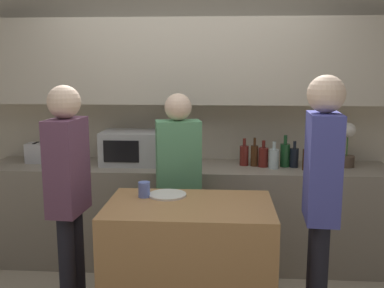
{
  "coord_description": "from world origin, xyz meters",
  "views": [
    {
      "loc": [
        0.31,
        -2.53,
        1.8
      ],
      "look_at": [
        0.1,
        0.51,
        1.26
      ],
      "focal_mm": 42.0,
      "sensor_mm": 36.0,
      "label": 1
    }
  ],
  "objects_px": {
    "potted_plant": "(347,145)",
    "bottle_5": "(294,157)",
    "bottle_2": "(263,157)",
    "plate_on_island": "(167,195)",
    "bottle_6": "(307,159)",
    "bottle_0": "(244,155)",
    "cup_0": "(144,189)",
    "person_left": "(178,177)",
    "toaster": "(41,153)",
    "person_right": "(68,186)",
    "person_center": "(321,188)",
    "microwave": "(131,148)",
    "bottle_4": "(285,155)",
    "bottle_1": "(254,155)",
    "bottle_3": "(274,158)"
  },
  "relations": [
    {
      "from": "toaster",
      "to": "bottle_0",
      "type": "relative_size",
      "value": 1.06
    },
    {
      "from": "potted_plant",
      "to": "bottle_2",
      "type": "height_order",
      "value": "potted_plant"
    },
    {
      "from": "microwave",
      "to": "bottle_3",
      "type": "distance_m",
      "value": 1.28
    },
    {
      "from": "bottle_2",
      "to": "plate_on_island",
      "type": "distance_m",
      "value": 1.22
    },
    {
      "from": "bottle_1",
      "to": "bottle_2",
      "type": "height_order",
      "value": "bottle_1"
    },
    {
      "from": "bottle_3",
      "to": "bottle_5",
      "type": "relative_size",
      "value": 1.01
    },
    {
      "from": "bottle_0",
      "to": "bottle_2",
      "type": "bearing_deg",
      "value": -15.37
    },
    {
      "from": "toaster",
      "to": "bottle_2",
      "type": "relative_size",
      "value": 1.1
    },
    {
      "from": "bottle_3",
      "to": "person_left",
      "type": "bearing_deg",
      "value": -149.48
    },
    {
      "from": "plate_on_island",
      "to": "cup_0",
      "type": "distance_m",
      "value": 0.17
    },
    {
      "from": "bottle_5",
      "to": "toaster",
      "type": "bearing_deg",
      "value": 178.85
    },
    {
      "from": "bottle_5",
      "to": "plate_on_island",
      "type": "relative_size",
      "value": 0.9
    },
    {
      "from": "potted_plant",
      "to": "bottle_2",
      "type": "distance_m",
      "value": 0.74
    },
    {
      "from": "microwave",
      "to": "bottle_0",
      "type": "height_order",
      "value": "microwave"
    },
    {
      "from": "bottle_4",
      "to": "bottle_5",
      "type": "xyz_separation_m",
      "value": [
        0.08,
        -0.02,
        -0.02
      ]
    },
    {
      "from": "potted_plant",
      "to": "bottle_4",
      "type": "xyz_separation_m",
      "value": [
        -0.54,
        -0.03,
        -0.09
      ]
    },
    {
      "from": "bottle_3",
      "to": "person_right",
      "type": "relative_size",
      "value": 0.14
    },
    {
      "from": "microwave",
      "to": "bottle_3",
      "type": "relative_size",
      "value": 2.19
    },
    {
      "from": "bottle_4",
      "to": "person_right",
      "type": "height_order",
      "value": "person_right"
    },
    {
      "from": "bottle_0",
      "to": "bottle_3",
      "type": "bearing_deg",
      "value": -23.14
    },
    {
      "from": "microwave",
      "to": "bottle_4",
      "type": "distance_m",
      "value": 1.38
    },
    {
      "from": "bottle_3",
      "to": "cup_0",
      "type": "height_order",
      "value": "bottle_3"
    },
    {
      "from": "bottle_6",
      "to": "cup_0",
      "type": "bearing_deg",
      "value": -144.42
    },
    {
      "from": "person_right",
      "to": "person_left",
      "type": "bearing_deg",
      "value": 132.49
    },
    {
      "from": "microwave",
      "to": "bottle_2",
      "type": "distance_m",
      "value": 1.19
    },
    {
      "from": "potted_plant",
      "to": "bottle_5",
      "type": "xyz_separation_m",
      "value": [
        -0.46,
        -0.05,
        -0.11
      ]
    },
    {
      "from": "bottle_6",
      "to": "potted_plant",
      "type": "bearing_deg",
      "value": 21.63
    },
    {
      "from": "person_center",
      "to": "bottle_3",
      "type": "bearing_deg",
      "value": 12.44
    },
    {
      "from": "person_center",
      "to": "microwave",
      "type": "bearing_deg",
      "value": 53.52
    },
    {
      "from": "bottle_1",
      "to": "person_center",
      "type": "distance_m",
      "value": 1.26
    },
    {
      "from": "potted_plant",
      "to": "cup_0",
      "type": "xyz_separation_m",
      "value": [
        -1.63,
        -1.05,
        -0.14
      ]
    },
    {
      "from": "bottle_3",
      "to": "bottle_6",
      "type": "bearing_deg",
      "value": -7.57
    },
    {
      "from": "potted_plant",
      "to": "person_left",
      "type": "distance_m",
      "value": 1.56
    },
    {
      "from": "bottle_4",
      "to": "bottle_5",
      "type": "bearing_deg",
      "value": -12.99
    },
    {
      "from": "bottle_6",
      "to": "cup_0",
      "type": "xyz_separation_m",
      "value": [
        -1.26,
        -0.9,
        -0.04
      ]
    },
    {
      "from": "bottle_5",
      "to": "bottle_6",
      "type": "height_order",
      "value": "bottle_6"
    },
    {
      "from": "microwave",
      "to": "plate_on_island",
      "type": "height_order",
      "value": "microwave"
    },
    {
      "from": "toaster",
      "to": "bottle_2",
      "type": "distance_m",
      "value": 2.03
    },
    {
      "from": "bottle_0",
      "to": "plate_on_island",
      "type": "bearing_deg",
      "value": -119.47
    },
    {
      "from": "bottle_3",
      "to": "bottle_2",
      "type": "bearing_deg",
      "value": 144.08
    },
    {
      "from": "person_left",
      "to": "person_center",
      "type": "relative_size",
      "value": 0.91
    },
    {
      "from": "potted_plant",
      "to": "bottle_3",
      "type": "relative_size",
      "value": 1.66
    },
    {
      "from": "bottle_0",
      "to": "microwave",
      "type": "bearing_deg",
      "value": -179.97
    },
    {
      "from": "plate_on_island",
      "to": "cup_0",
      "type": "xyz_separation_m",
      "value": [
        -0.15,
        -0.04,
        0.04
      ]
    },
    {
      "from": "bottle_0",
      "to": "bottle_5",
      "type": "distance_m",
      "value": 0.44
    },
    {
      "from": "person_right",
      "to": "bottle_2",
      "type": "bearing_deg",
      "value": 132.01
    },
    {
      "from": "person_right",
      "to": "person_center",
      "type": "bearing_deg",
      "value": 90.23
    },
    {
      "from": "person_left",
      "to": "plate_on_island",
      "type": "bearing_deg",
      "value": 73.44
    },
    {
      "from": "toaster",
      "to": "bottle_4",
      "type": "bearing_deg",
      "value": -0.72
    },
    {
      "from": "toaster",
      "to": "plate_on_island",
      "type": "relative_size",
      "value": 1.0
    }
  ]
}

